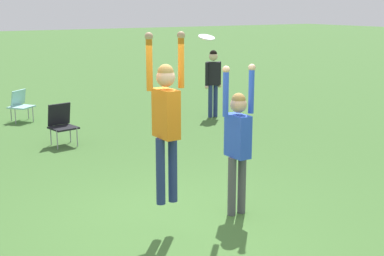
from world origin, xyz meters
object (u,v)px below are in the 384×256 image
object	(u,v)px
frisbee	(207,37)
camping_chair_2	(20,103)
person_jumping	(166,114)
person_spectator_near	(213,77)
camping_chair_1	(62,122)
person_defending	(238,137)

from	to	relation	value
frisbee	camping_chair_2	bearing A→B (deg)	93.94
camping_chair_2	frisbee	bearing A→B (deg)	55.93
person_jumping	frisbee	bearing A→B (deg)	-76.43
frisbee	person_spectator_near	bearing A→B (deg)	55.09
camping_chair_2	person_spectator_near	size ratio (longest dim) A/B	0.45
person_jumping	frisbee	distance (m)	1.21
frisbee	camping_chair_2	world-z (taller)	frisbee
person_jumping	person_spectator_near	size ratio (longest dim) A/B	1.24
person_jumping	person_spectator_near	world-z (taller)	person_jumping
camping_chair_1	person_spectator_near	bearing A→B (deg)	179.24
camping_chair_1	frisbee	bearing A→B (deg)	84.83
camping_chair_2	person_spectator_near	distance (m)	5.14
camping_chair_1	person_jumping	bearing A→B (deg)	76.57
person_jumping	frisbee	xyz separation A→B (m)	(0.74, 0.19, 0.94)
person_defending	person_spectator_near	xyz separation A→B (m)	(3.60, 5.95, -0.06)
person_jumping	camping_chair_2	xyz separation A→B (m)	(0.19, 8.21, -1.15)
camping_chair_2	person_spectator_near	bearing A→B (deg)	115.90
person_jumping	person_defending	distance (m)	1.25
person_jumping	person_spectator_near	distance (m)	7.65
person_spectator_near	camping_chair_1	bearing A→B (deg)	-135.60
person_jumping	person_spectator_near	xyz separation A→B (m)	(4.77, 5.96, -0.52)
camping_chair_2	person_spectator_near	xyz separation A→B (m)	(4.58, -2.24, 0.63)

